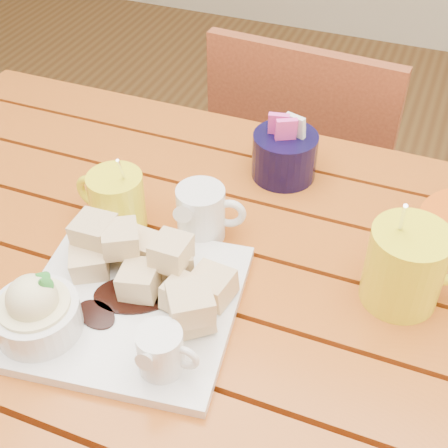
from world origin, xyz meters
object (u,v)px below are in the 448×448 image
at_px(dessert_plate, 114,297).
at_px(coffee_mug_right, 408,265).
at_px(table, 191,317).
at_px(chair_far, 306,178).
at_px(coffee_mug_left, 116,200).

relative_size(dessert_plate, coffee_mug_right, 1.81).
distance_m(table, chair_far, 0.65).
bearing_deg(chair_far, dessert_plate, 88.44).
bearing_deg(dessert_plate, table, 65.56).
distance_m(dessert_plate, chair_far, 0.80).
xyz_separation_m(table, dessert_plate, (-0.05, -0.11, 0.14)).
distance_m(coffee_mug_right, chair_far, 0.71).
distance_m(coffee_mug_left, coffee_mug_right, 0.42).
bearing_deg(coffee_mug_right, table, 166.85).
xyz_separation_m(table, coffee_mug_right, (0.29, 0.05, 0.17)).
relative_size(table, dessert_plate, 3.92).
height_order(table, dessert_plate, dessert_plate).
bearing_deg(dessert_plate, coffee_mug_right, 26.26).
xyz_separation_m(coffee_mug_left, chair_far, (0.15, 0.58, -0.32)).
height_order(dessert_plate, chair_far, dessert_plate).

